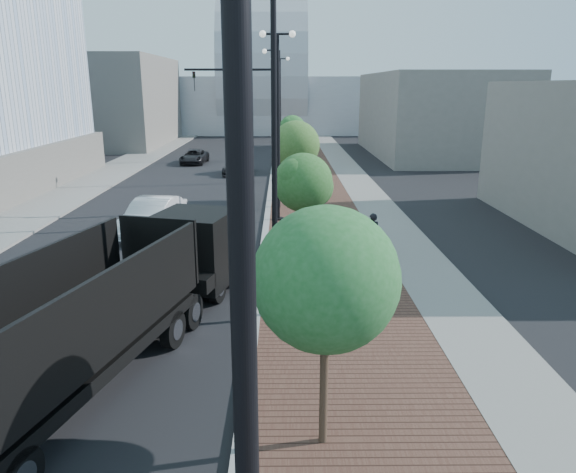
{
  "coord_description": "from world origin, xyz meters",
  "views": [
    {
      "loc": [
        0.84,
        -4.99,
        6.77
      ],
      "look_at": [
        1.0,
        12.0,
        2.0
      ],
      "focal_mm": 33.58,
      "sensor_mm": 36.0,
      "label": 1
    }
  ],
  "objects_px": {
    "dump_truck": "(146,290)",
    "dark_car_mid": "(194,157)",
    "pedestrian": "(372,233)",
    "white_sedan": "(153,216)"
  },
  "relations": [
    {
      "from": "dump_truck",
      "to": "dark_car_mid",
      "type": "xyz_separation_m",
      "value": [
        -4.22,
        34.8,
        -0.74
      ]
    },
    {
      "from": "dump_truck",
      "to": "white_sedan",
      "type": "bearing_deg",
      "value": 117.19
    },
    {
      "from": "dump_truck",
      "to": "dark_car_mid",
      "type": "height_order",
      "value": "dump_truck"
    },
    {
      "from": "dump_truck",
      "to": "pedestrian",
      "type": "xyz_separation_m",
      "value": [
        7.47,
        7.63,
        -0.49
      ]
    },
    {
      "from": "dump_truck",
      "to": "white_sedan",
      "type": "relative_size",
      "value": 2.67
    },
    {
      "from": "dump_truck",
      "to": "pedestrian",
      "type": "distance_m",
      "value": 10.69
    },
    {
      "from": "dump_truck",
      "to": "dark_car_mid",
      "type": "bearing_deg",
      "value": 111.69
    },
    {
      "from": "pedestrian",
      "to": "dump_truck",
      "type": "bearing_deg",
      "value": 46.68
    },
    {
      "from": "white_sedan",
      "to": "dark_car_mid",
      "type": "xyz_separation_m",
      "value": [
        -1.82,
        23.92,
        -0.22
      ]
    },
    {
      "from": "dump_truck",
      "to": "pedestrian",
      "type": "bearing_deg",
      "value": 60.37
    }
  ]
}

